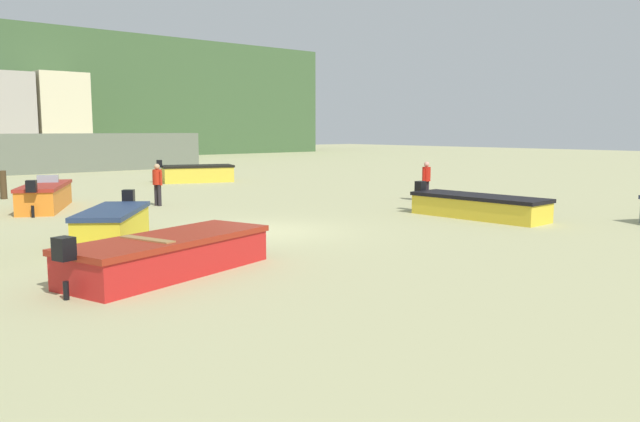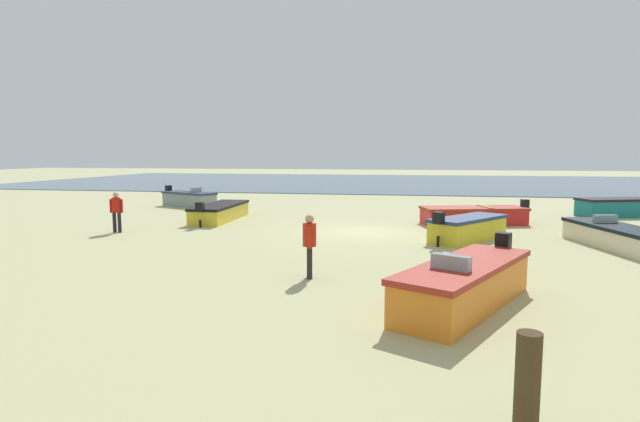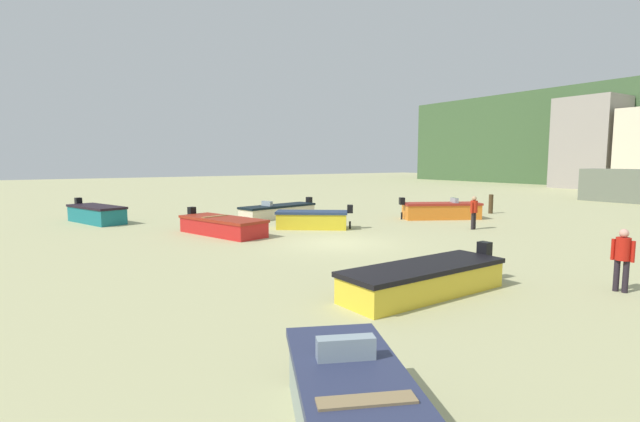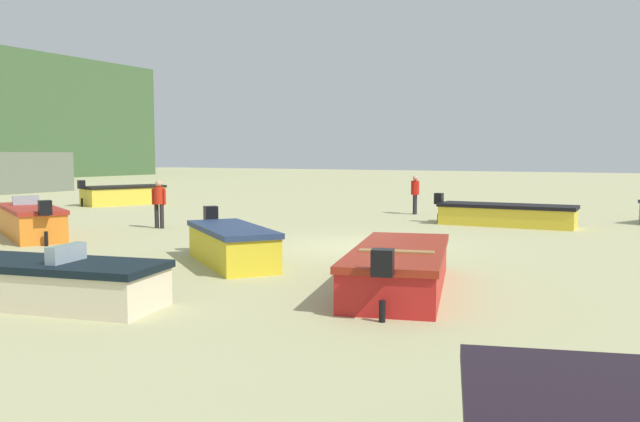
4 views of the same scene
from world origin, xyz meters
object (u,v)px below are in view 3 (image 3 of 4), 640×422
object	(u,v)px
boat_cream_1	(278,211)
boat_orange_6	(441,211)
beach_walker_distant	(623,255)
boat_red_2	(222,226)
boat_yellow_4	(424,279)
boat_grey_5	(357,419)
boat_yellow_0	(312,220)
beach_walker_foreground	(474,210)
mooring_post_near_water	(491,204)
boat_teal_7	(96,214)

from	to	relation	value
boat_cream_1	boat_orange_6	distance (m)	9.40
boat_cream_1	beach_walker_distant	world-z (taller)	beach_walker_distant
boat_red_2	boat_yellow_4	world-z (taller)	boat_red_2
boat_grey_5	boat_orange_6	xyz separation A→B (m)	(-14.15, 17.15, 0.02)
boat_yellow_0	boat_cream_1	xyz separation A→B (m)	(-4.78, 0.68, -0.06)
boat_red_2	boat_grey_5	xyz separation A→B (m)	(15.77, -4.61, 0.06)
beach_walker_foreground	beach_walker_distant	bearing A→B (deg)	45.76
boat_red_2	mooring_post_near_water	distance (m)	17.34
boat_yellow_0	boat_orange_6	size ratio (longest dim) A/B	0.78
boat_yellow_0	boat_red_2	size ratio (longest dim) A/B	0.73
beach_walker_foreground	beach_walker_distant	xyz separation A→B (m)	(9.04, -5.73, 0.00)
boat_cream_1	boat_red_2	world-z (taller)	boat_red_2
boat_grey_5	beach_walker_foreground	xyz separation A→B (m)	(-10.54, 15.40, 0.49)
boat_teal_7	beach_walker_foreground	xyz separation A→B (m)	(12.72, 14.95, 0.48)
boat_grey_5	boat_yellow_0	bearing A→B (deg)	83.86
mooring_post_near_water	beach_walker_foreground	world-z (taller)	beach_walker_foreground
boat_teal_7	beach_walker_foreground	bearing A→B (deg)	122.08
boat_red_2	mooring_post_near_water	bearing A→B (deg)	159.38
boat_yellow_0	boat_cream_1	distance (m)	4.83
boat_grey_5	boat_orange_6	size ratio (longest dim) A/B	0.84
boat_yellow_4	beach_walker_distant	distance (m)	5.09
boat_yellow_4	boat_yellow_0	bearing A→B (deg)	-20.25
boat_yellow_0	boat_grey_5	bearing A→B (deg)	-173.73
boat_grey_5	mooring_post_near_water	bearing A→B (deg)	57.89
mooring_post_near_water	boat_yellow_4	bearing A→B (deg)	-58.29
boat_yellow_0	boat_yellow_4	xyz separation A→B (m)	(10.96, -3.66, -0.06)
boat_grey_5	boat_teal_7	distance (m)	23.26
boat_red_2	boat_orange_6	bearing A→B (deg)	156.80
boat_yellow_4	boat_cream_1	bearing A→B (deg)	-17.21
boat_yellow_0	boat_red_2	distance (m)	4.43
boat_yellow_0	beach_walker_foreground	world-z (taller)	beach_walker_foreground
boat_yellow_4	boat_teal_7	size ratio (longest dim) A/B	1.14
mooring_post_near_water	boat_red_2	bearing A→B (deg)	-94.75
boat_cream_1	boat_grey_5	world-z (taller)	boat_grey_5
boat_cream_1	mooring_post_near_water	world-z (taller)	mooring_post_near_water
beach_walker_foreground	boat_teal_7	bearing A→B (deg)	-52.25
boat_teal_7	boat_yellow_4	bearing A→B (deg)	86.73
boat_yellow_4	mooring_post_near_water	xyz separation A→B (m)	(-10.24, 16.57, 0.21)
boat_cream_1	boat_grey_5	bearing A→B (deg)	141.34
boat_cream_1	boat_teal_7	bearing A→B (deg)	56.97
boat_yellow_0	boat_grey_5	size ratio (longest dim) A/B	0.93
boat_yellow_0	beach_walker_distant	world-z (taller)	beach_walker_distant
boat_red_2	beach_walker_distant	size ratio (longest dim) A/B	3.00
boat_grey_5	mooring_post_near_water	xyz separation A→B (m)	(-14.33, 21.89, 0.14)
boat_yellow_4	boat_grey_5	world-z (taller)	boat_grey_5
boat_yellow_0	mooring_post_near_water	xyz separation A→B (m)	(0.72, 12.91, 0.16)
boat_yellow_4	mooring_post_near_water	distance (m)	19.48
boat_teal_7	boat_orange_6	bearing A→B (deg)	133.88
boat_red_2	boat_grey_5	distance (m)	16.43
beach_walker_foreground	mooring_post_near_water	bearing A→B (deg)	-161.57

